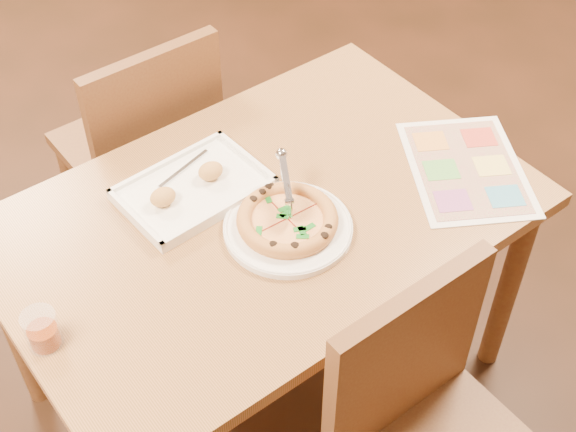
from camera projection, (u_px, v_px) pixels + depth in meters
dining_table at (264, 234)px, 2.03m from camera, size 1.30×0.85×0.72m
chair_near at (428, 416)px, 1.74m from camera, size 0.42×0.42×0.47m
chair_far at (146, 134)px, 2.41m from camera, size 0.42×0.42×0.47m
plate at (288, 228)px, 1.91m from camera, size 0.36×0.36×0.02m
pizza at (287, 220)px, 1.90m from camera, size 0.24×0.24×0.04m
pizza_cutter at (287, 186)px, 1.90m from camera, size 0.09×0.15×0.10m
appetizer_tray at (193, 189)px, 2.00m from camera, size 0.37×0.26×0.06m
glass_tumbler at (43, 332)px, 1.66m from camera, size 0.07×0.07×0.09m
menu at (466, 168)px, 2.07m from camera, size 0.45×0.49×0.00m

